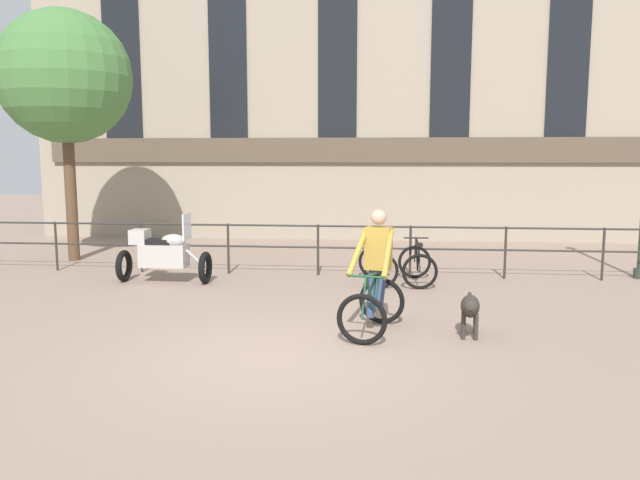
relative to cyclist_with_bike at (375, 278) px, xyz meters
The scene contains 9 objects.
ground_plane 1.85m from the cyclist_with_bike, 135.63° to the right, with size 60.00×60.00×0.00m, color gray.
canal_railing 4.20m from the cyclist_with_bike, 106.68° to the left, with size 15.05×0.05×1.05m.
building_facade 10.49m from the cyclist_with_bike, 97.00° to the left, with size 18.00×0.72×8.57m.
cyclist_with_bike is the anchor object (origin of this frame).
dog 1.34m from the cyclist_with_bike, ahead, with size 0.31×0.91×0.60m.
parked_motorcycle 5.08m from the cyclist_with_bike, 143.93° to the left, with size 1.77×0.66×1.35m.
parked_bicycle_near_lamp 3.39m from the cyclist_with_bike, 89.63° to the left, with size 0.79×1.18×0.86m.
parked_bicycle_mid_left 3.48m from the cyclist_with_bike, 77.03° to the left, with size 0.70×1.14×0.86m.
tree_canalside_left 9.51m from the cyclist_with_bike, 143.24° to the left, with size 3.00×3.00×5.71m.
Camera 1 is at (1.27, -7.35, 2.44)m, focal length 35.00 mm.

